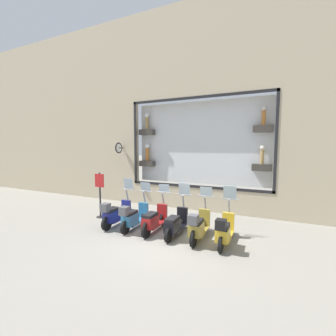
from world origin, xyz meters
name	(u,v)px	position (x,y,z in m)	size (l,w,h in m)	color
ground_plane	(165,237)	(0.00, 0.00, 0.00)	(120.00, 120.00, 0.00)	gray
building_facade	(198,106)	(3.60, 0.00, 4.82)	(1.20, 36.00, 9.40)	tan
scooter_yellow_0	(224,230)	(0.14, -1.90, 0.47)	(1.79, 0.61, 1.67)	black
scooter_olive_1	(198,226)	(0.14, -1.10, 0.48)	(1.80, 0.60, 1.58)	black
scooter_black_2	(176,224)	(0.20, -0.30, 0.42)	(1.79, 0.60, 1.67)	black
scooter_red_3	(154,220)	(0.20, 0.50, 0.44)	(1.80, 0.60, 1.56)	black
scooter_teal_4	(133,217)	(0.14, 1.30, 0.46)	(1.79, 0.60, 1.57)	black
scooter_navy_5	(115,214)	(0.14, 2.11, 0.48)	(1.80, 0.61, 1.70)	black
shop_sign_post	(100,193)	(0.74, 3.34, 1.03)	(0.36, 0.45, 1.89)	#232326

